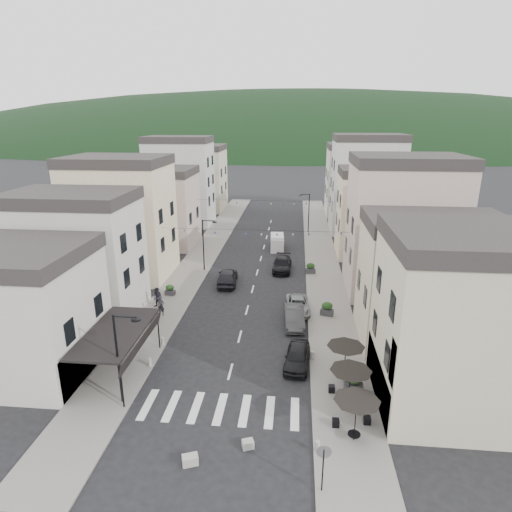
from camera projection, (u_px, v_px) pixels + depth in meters
The scene contains 32 objects.
ground at pixel (214, 432), 23.94m from camera, with size 700.00×700.00×0.00m, color black.
sidewalk_left at pixel (203, 254), 54.89m from camera, with size 4.00×76.00×0.12m, color slate.
sidewalk_right at pixel (321, 257), 53.53m from camera, with size 4.00×76.00×0.12m, color slate.
hill_backdrop at pixel (292, 142), 307.90m from camera, with size 640.00×360.00×70.00m, color black.
boutique_building at pixel (0, 316), 28.84m from camera, with size 12.00×8.00×8.00m, color beige.
bistro_building at pixel (470, 330), 24.86m from camera, with size 10.00×8.00×10.00m, color #BFB397.
boutique_awning at pixel (119, 334), 28.37m from camera, with size 3.77×7.50×3.28m.
buildings_row_left at pixel (161, 198), 59.10m from camera, with size 10.20×54.16×14.00m.
buildings_row_right at pixel (376, 202), 55.30m from camera, with size 10.20×54.16×14.50m.
cafe_terrace at pixel (351, 375), 25.16m from camera, with size 2.50×8.10×2.53m.
streetlamp_left_near at pixel (121, 350), 25.22m from camera, with size 1.70×0.56×6.00m.
streetlamp_left_far at pixel (206, 240), 47.93m from camera, with size 1.70×0.56×6.00m.
streetlamp_right_far at pixel (307, 209), 63.91m from camera, with size 1.70×0.56×6.00m.
traffic_sign at pixel (323, 459), 19.50m from camera, with size 0.70×0.07×2.70m.
bollards at pixel (229, 370), 29.01m from camera, with size 11.66×10.26×0.60m.
bunting_near at pixel (254, 233), 43.01m from camera, with size 19.00×0.28×0.62m.
bunting_far at pixel (265, 203), 58.16m from camera, with size 19.00×0.28×0.62m.
parked_car_a at pixel (297, 356), 30.15m from camera, with size 1.68×4.18×1.42m, color black.
parked_car_b at pixel (294, 317), 36.11m from camera, with size 1.58×4.52×1.49m, color #303032.
parked_car_c at pixel (298, 305), 38.65m from camera, with size 2.07×4.48×1.24m, color gray.
parked_car_d at pixel (282, 265), 48.95m from camera, with size 2.02×4.97×1.44m, color black.
parked_car_e at pixel (227, 277), 44.93m from camera, with size 1.96×4.88×1.66m, color black.
delivery_van at pixel (277, 242), 56.83m from camera, with size 1.94×4.38×2.05m.
pedestrian_a at pixel (161, 306), 37.54m from camera, with size 0.64×0.42×1.75m, color black.
pedestrian_b at pixel (158, 298), 39.07m from camera, with size 0.93×0.72×1.91m, color black.
concrete_block_a at pixel (190, 460), 21.66m from camera, with size 0.80×0.50×0.50m, color #97958F.
concrete_block_b at pixel (248, 444), 22.74m from camera, with size 0.60×0.45×0.45m, color #989591.
planter_la at pixel (151, 315), 36.42m from camera, with size 1.25×0.92×1.26m.
planter_lb at pixel (170, 290), 41.96m from camera, with size 1.02×0.66×1.07m.
planter_ra at pixel (354, 383), 27.15m from camera, with size 1.19×0.79×1.24m.
planter_rb at pixel (327, 309), 37.64m from camera, with size 1.23×0.90×1.24m.
planter_rc at pixel (310, 268), 47.81m from camera, with size 1.14×0.73×1.20m.
Camera 1 is at (4.23, -19.39, 16.80)m, focal length 30.00 mm.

